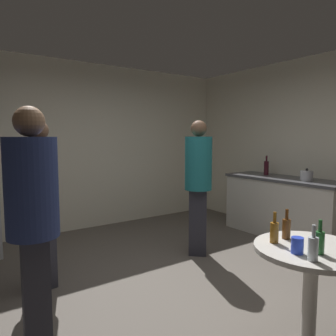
{
  "coord_description": "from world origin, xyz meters",
  "views": [
    {
      "loc": [
        -1.88,
        -2.43,
        1.51
      ],
      "look_at": [
        0.18,
        0.51,
        1.16
      ],
      "focal_mm": 34.17,
      "sensor_mm": 36.0,
      "label": 1
    }
  ],
  "objects_px": {
    "beer_bottle_green": "(320,241)",
    "person_in_navy_shirt": "(33,213)",
    "person_in_teal_shirt": "(198,177)",
    "wine_bottle_on_counter": "(266,168)",
    "person_in_black_shirt": "(40,192)",
    "kettle": "(307,176)",
    "foreground_table": "(311,262)",
    "plastic_cup_blue": "(297,245)",
    "beer_bottle_amber": "(274,232)",
    "beer_bottle_brown": "(286,228)",
    "beer_bottle_clear": "(313,248)"
  },
  "relations": [
    {
      "from": "beer_bottle_brown",
      "to": "person_in_teal_shirt",
      "type": "height_order",
      "value": "person_in_teal_shirt"
    },
    {
      "from": "person_in_navy_shirt",
      "to": "plastic_cup_blue",
      "type": "bearing_deg",
      "value": -29.62
    },
    {
      "from": "foreground_table",
      "to": "person_in_black_shirt",
      "type": "distance_m",
      "value": 2.46
    },
    {
      "from": "kettle",
      "to": "foreground_table",
      "type": "height_order",
      "value": "kettle"
    },
    {
      "from": "person_in_teal_shirt",
      "to": "person_in_black_shirt",
      "type": "distance_m",
      "value": 1.87
    },
    {
      "from": "beer_bottle_clear",
      "to": "plastic_cup_blue",
      "type": "bearing_deg",
      "value": 75.57
    },
    {
      "from": "beer_bottle_clear",
      "to": "person_in_navy_shirt",
      "type": "distance_m",
      "value": 1.83
    },
    {
      "from": "wine_bottle_on_counter",
      "to": "foreground_table",
      "type": "relative_size",
      "value": 0.39
    },
    {
      "from": "foreground_table",
      "to": "beer_bottle_green",
      "type": "xyz_separation_m",
      "value": [
        -0.08,
        -0.1,
        0.19
      ]
    },
    {
      "from": "person_in_black_shirt",
      "to": "kettle",
      "type": "bearing_deg",
      "value": 70.11
    },
    {
      "from": "person_in_black_shirt",
      "to": "person_in_navy_shirt",
      "type": "bearing_deg",
      "value": -23.54
    },
    {
      "from": "person_in_teal_shirt",
      "to": "wine_bottle_on_counter",
      "type": "bearing_deg",
      "value": 140.69
    },
    {
      "from": "wine_bottle_on_counter",
      "to": "person_in_navy_shirt",
      "type": "distance_m",
      "value": 3.91
    },
    {
      "from": "person_in_navy_shirt",
      "to": "person_in_black_shirt",
      "type": "height_order",
      "value": "person_in_navy_shirt"
    },
    {
      "from": "kettle",
      "to": "beer_bottle_green",
      "type": "distance_m",
      "value": 2.53
    },
    {
      "from": "foreground_table",
      "to": "plastic_cup_blue",
      "type": "distance_m",
      "value": 0.25
    },
    {
      "from": "beer_bottle_green",
      "to": "person_in_black_shirt",
      "type": "distance_m",
      "value": 2.48
    },
    {
      "from": "beer_bottle_amber",
      "to": "plastic_cup_blue",
      "type": "relative_size",
      "value": 2.09
    },
    {
      "from": "kettle",
      "to": "foreground_table",
      "type": "xyz_separation_m",
      "value": [
        -2.03,
        -1.3,
        -0.34
      ]
    },
    {
      "from": "foreground_table",
      "to": "person_in_teal_shirt",
      "type": "xyz_separation_m",
      "value": [
        0.52,
        1.85,
        0.37
      ]
    },
    {
      "from": "plastic_cup_blue",
      "to": "beer_bottle_clear",
      "type": "bearing_deg",
      "value": -104.43
    },
    {
      "from": "person_in_teal_shirt",
      "to": "beer_bottle_clear",
      "type": "bearing_deg",
      "value": 22.22
    },
    {
      "from": "beer_bottle_amber",
      "to": "person_in_teal_shirt",
      "type": "height_order",
      "value": "person_in_teal_shirt"
    },
    {
      "from": "kettle",
      "to": "foreground_table",
      "type": "bearing_deg",
      "value": -147.37
    },
    {
      "from": "kettle",
      "to": "beer_bottle_amber",
      "type": "relative_size",
      "value": 1.06
    },
    {
      "from": "person_in_teal_shirt",
      "to": "person_in_black_shirt",
      "type": "xyz_separation_m",
      "value": [
        -1.86,
        0.18,
        -0.03
      ]
    },
    {
      "from": "beer_bottle_green",
      "to": "beer_bottle_clear",
      "type": "xyz_separation_m",
      "value": [
        -0.15,
        -0.04,
        0.0
      ]
    },
    {
      "from": "kettle",
      "to": "person_in_navy_shirt",
      "type": "height_order",
      "value": "person_in_navy_shirt"
    },
    {
      "from": "kettle",
      "to": "beer_bottle_clear",
      "type": "distance_m",
      "value": 2.68
    },
    {
      "from": "wine_bottle_on_counter",
      "to": "beer_bottle_green",
      "type": "bearing_deg",
      "value": -135.68
    },
    {
      "from": "wine_bottle_on_counter",
      "to": "beer_bottle_green",
      "type": "relative_size",
      "value": 1.35
    },
    {
      "from": "beer_bottle_brown",
      "to": "plastic_cup_blue",
      "type": "xyz_separation_m",
      "value": [
        -0.21,
        -0.23,
        -0.03
      ]
    },
    {
      "from": "beer_bottle_brown",
      "to": "person_in_teal_shirt",
      "type": "relative_size",
      "value": 0.13
    },
    {
      "from": "person_in_navy_shirt",
      "to": "person_in_black_shirt",
      "type": "bearing_deg",
      "value": 80.24
    },
    {
      "from": "wine_bottle_on_counter",
      "to": "person_in_teal_shirt",
      "type": "height_order",
      "value": "person_in_teal_shirt"
    },
    {
      "from": "person_in_navy_shirt",
      "to": "person_in_black_shirt",
      "type": "relative_size",
      "value": 1.02
    },
    {
      "from": "kettle",
      "to": "beer_bottle_green",
      "type": "height_order",
      "value": "kettle"
    },
    {
      "from": "wine_bottle_on_counter",
      "to": "person_in_black_shirt",
      "type": "relative_size",
      "value": 0.19
    },
    {
      "from": "beer_bottle_amber",
      "to": "beer_bottle_brown",
      "type": "relative_size",
      "value": 1.0
    },
    {
      "from": "wine_bottle_on_counter",
      "to": "person_in_black_shirt",
      "type": "xyz_separation_m",
      "value": [
        -3.48,
        -0.05,
        -0.04
      ]
    },
    {
      "from": "person_in_navy_shirt",
      "to": "kettle",
      "type": "bearing_deg",
      "value": 10.4
    },
    {
      "from": "beer_bottle_green",
      "to": "person_in_navy_shirt",
      "type": "distance_m",
      "value": 1.92
    },
    {
      "from": "person_in_teal_shirt",
      "to": "person_in_black_shirt",
      "type": "height_order",
      "value": "person_in_teal_shirt"
    },
    {
      "from": "kettle",
      "to": "wine_bottle_on_counter",
      "type": "height_order",
      "value": "wine_bottle_on_counter"
    },
    {
      "from": "wine_bottle_on_counter",
      "to": "beer_bottle_amber",
      "type": "relative_size",
      "value": 1.35
    },
    {
      "from": "wine_bottle_on_counter",
      "to": "person_in_navy_shirt",
      "type": "xyz_separation_m",
      "value": [
        -3.77,
        -1.05,
        -0.02
      ]
    },
    {
      "from": "wine_bottle_on_counter",
      "to": "kettle",
      "type": "bearing_deg",
      "value": -98.41
    },
    {
      "from": "plastic_cup_blue",
      "to": "person_in_teal_shirt",
      "type": "distance_m",
      "value": 2.0
    },
    {
      "from": "beer_bottle_clear",
      "to": "person_in_teal_shirt",
      "type": "relative_size",
      "value": 0.13
    },
    {
      "from": "beer_bottle_green",
      "to": "plastic_cup_blue",
      "type": "xyz_separation_m",
      "value": [
        -0.12,
        0.09,
        -0.03
      ]
    }
  ]
}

